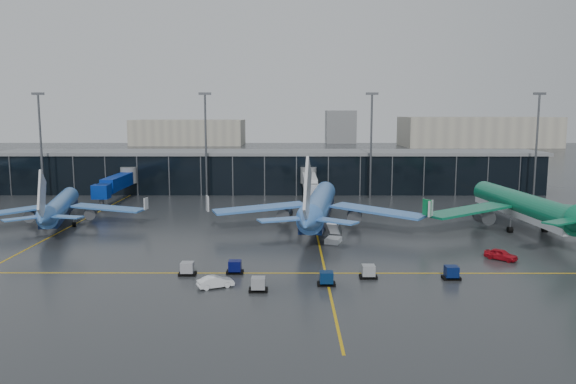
{
  "coord_description": "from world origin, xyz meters",
  "views": [
    {
      "loc": [
        5.33,
        -85.88,
        20.78
      ],
      "look_at": [
        5.0,
        18.0,
        6.0
      ],
      "focal_mm": 35.0,
      "sensor_mm": 36.0,
      "label": 1
    }
  ],
  "objects_px": {
    "airliner_klm_near": "(319,191)",
    "baggage_carts": "(304,274)",
    "airliner_arkefly": "(59,195)",
    "airliner_aer_lingus": "(523,191)",
    "service_van_white": "(216,282)",
    "service_van_red": "(501,254)",
    "mobile_airstair": "(333,238)"
  },
  "relations": [
    {
      "from": "airliner_arkefly",
      "to": "airliner_aer_lingus",
      "type": "distance_m",
      "value": 83.96
    },
    {
      "from": "service_van_white",
      "to": "baggage_carts",
      "type": "bearing_deg",
      "value": -98.56
    },
    {
      "from": "baggage_carts",
      "to": "service_van_red",
      "type": "xyz_separation_m",
      "value": [
        28.24,
        9.89,
        0.02
      ]
    },
    {
      "from": "baggage_carts",
      "to": "service_van_white",
      "type": "distance_m",
      "value": 11.06
    },
    {
      "from": "service_van_red",
      "to": "service_van_white",
      "type": "xyz_separation_m",
      "value": [
        -38.87,
        -12.92,
        -0.06
      ]
    },
    {
      "from": "airliner_arkefly",
      "to": "service_van_white",
      "type": "bearing_deg",
      "value": -61.84
    },
    {
      "from": "airliner_klm_near",
      "to": "airliner_aer_lingus",
      "type": "bearing_deg",
      "value": 6.69
    },
    {
      "from": "baggage_carts",
      "to": "mobile_airstair",
      "type": "bearing_deg",
      "value": 75.63
    },
    {
      "from": "airliner_arkefly",
      "to": "airliner_klm_near",
      "type": "height_order",
      "value": "airliner_klm_near"
    },
    {
      "from": "airliner_klm_near",
      "to": "baggage_carts",
      "type": "distance_m",
      "value": 31.95
    },
    {
      "from": "mobile_airstair",
      "to": "service_van_white",
      "type": "xyz_separation_m",
      "value": [
        -15.87,
        -23.43,
        -0.05
      ]
    },
    {
      "from": "airliner_klm_near",
      "to": "service_van_red",
      "type": "bearing_deg",
      "value": -32.99
    },
    {
      "from": "airliner_arkefly",
      "to": "service_van_red",
      "type": "height_order",
      "value": "airliner_arkefly"
    },
    {
      "from": "airliner_arkefly",
      "to": "mobile_airstair",
      "type": "bearing_deg",
      "value": -29.54
    },
    {
      "from": "mobile_airstair",
      "to": "service_van_red",
      "type": "relative_size",
      "value": 0.82
    },
    {
      "from": "airliner_aer_lingus",
      "to": "airliner_arkefly",
      "type": "bearing_deg",
      "value": 173.47
    },
    {
      "from": "airliner_arkefly",
      "to": "airliner_klm_near",
      "type": "bearing_deg",
      "value": -17.62
    },
    {
      "from": "service_van_white",
      "to": "airliner_klm_near",
      "type": "bearing_deg",
      "value": -46.79
    },
    {
      "from": "airliner_aer_lingus",
      "to": "baggage_carts",
      "type": "relative_size",
      "value": 1.28
    },
    {
      "from": "airliner_aer_lingus",
      "to": "service_van_white",
      "type": "bearing_deg",
      "value": -150.22
    },
    {
      "from": "service_van_red",
      "to": "service_van_white",
      "type": "distance_m",
      "value": 40.96
    },
    {
      "from": "airliner_arkefly",
      "to": "service_van_red",
      "type": "distance_m",
      "value": 76.66
    },
    {
      "from": "service_van_white",
      "to": "mobile_airstair",
      "type": "bearing_deg",
      "value": -58.55
    },
    {
      "from": "mobile_airstair",
      "to": "baggage_carts",
      "type": "bearing_deg",
      "value": -86.46
    },
    {
      "from": "baggage_carts",
      "to": "service_van_red",
      "type": "bearing_deg",
      "value": 19.31
    },
    {
      "from": "airliner_aer_lingus",
      "to": "service_van_white",
      "type": "xyz_separation_m",
      "value": [
        -50.22,
        -33.6,
        -6.32
      ]
    },
    {
      "from": "service_van_red",
      "to": "service_van_white",
      "type": "relative_size",
      "value": 1.04
    },
    {
      "from": "service_van_red",
      "to": "service_van_white",
      "type": "height_order",
      "value": "service_van_red"
    },
    {
      "from": "airliner_arkefly",
      "to": "airliner_klm_near",
      "type": "distance_m",
      "value": 47.82
    },
    {
      "from": "airliner_klm_near",
      "to": "airliner_aer_lingus",
      "type": "relative_size",
      "value": 0.98
    },
    {
      "from": "airliner_aer_lingus",
      "to": "service_van_white",
      "type": "distance_m",
      "value": 60.76
    },
    {
      "from": "airliner_arkefly",
      "to": "baggage_carts",
      "type": "distance_m",
      "value": 56.22
    }
  ]
}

